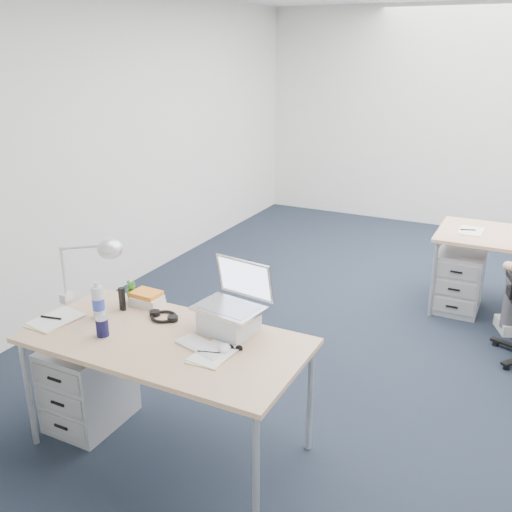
# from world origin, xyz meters

# --- Properties ---
(floor) EXTENTS (7.00, 7.00, 0.00)m
(floor) POSITION_xyz_m (0.00, 0.00, 0.00)
(floor) COLOR black
(floor) RESTS_ON ground
(room) EXTENTS (6.02, 7.02, 2.80)m
(room) POSITION_xyz_m (0.00, 0.00, 1.71)
(room) COLOR silver
(room) RESTS_ON ground
(desk_near) EXTENTS (1.60, 0.80, 0.73)m
(desk_near) POSITION_xyz_m (-1.16, -1.94, 0.68)
(desk_near) COLOR tan
(desk_near) RESTS_ON ground
(drawer_pedestal_near) EXTENTS (0.40, 0.50, 0.55)m
(drawer_pedestal_near) POSITION_xyz_m (-1.76, -1.96, 0.28)
(drawer_pedestal_near) COLOR #AFB0B4
(drawer_pedestal_near) RESTS_ON ground
(drawer_pedestal_far) EXTENTS (0.40, 0.50, 0.55)m
(drawer_pedestal_far) POSITION_xyz_m (0.08, 0.86, 0.28)
(drawer_pedestal_far) COLOR #AFB0B4
(drawer_pedestal_far) RESTS_ON ground
(silver_laptop) EXTENTS (0.41, 0.35, 0.40)m
(silver_laptop) POSITION_xyz_m (-0.87, -1.70, 0.93)
(silver_laptop) COLOR silver
(silver_laptop) RESTS_ON desk_near
(wireless_keyboard) EXTENTS (0.33, 0.21, 0.02)m
(wireless_keyboard) POSITION_xyz_m (-0.91, -1.94, 0.74)
(wireless_keyboard) COLOR white
(wireless_keyboard) RESTS_ON desk_near
(computer_mouse) EXTENTS (0.09, 0.11, 0.04)m
(computer_mouse) POSITION_xyz_m (-0.78, -1.91, 0.75)
(computer_mouse) COLOR white
(computer_mouse) RESTS_ON desk_near
(headphones) EXTENTS (0.22, 0.18, 0.03)m
(headphones) POSITION_xyz_m (-1.31, -1.73, 0.75)
(headphones) COLOR black
(headphones) RESTS_ON desk_near
(can_koozie) EXTENTS (0.07, 0.07, 0.11)m
(can_koozie) POSITION_xyz_m (-1.49, -2.07, 0.79)
(can_koozie) COLOR #15143F
(can_koozie) RESTS_ON desk_near
(water_bottle) EXTENTS (0.08, 0.08, 0.23)m
(water_bottle) POSITION_xyz_m (-1.66, -1.90, 0.85)
(water_bottle) COLOR silver
(water_bottle) RESTS_ON desk_near
(bear_figurine) EXTENTS (0.08, 0.06, 0.14)m
(bear_figurine) POSITION_xyz_m (-1.63, -1.62, 0.80)
(bear_figurine) COLOR #1D691C
(bear_figurine) RESTS_ON desk_near
(book_stack) EXTENTS (0.24, 0.21, 0.09)m
(book_stack) POSITION_xyz_m (-1.52, -1.62, 0.77)
(book_stack) COLOR silver
(book_stack) RESTS_ON desk_near
(cordless_phone) EXTENTS (0.05, 0.04, 0.15)m
(cordless_phone) POSITION_xyz_m (-1.61, -1.75, 0.80)
(cordless_phone) COLOR black
(cordless_phone) RESTS_ON desk_near
(papers_left) EXTENTS (0.24, 0.31, 0.01)m
(papers_left) POSITION_xyz_m (-1.88, -2.05, 0.73)
(papers_left) COLOR #D3D87D
(papers_left) RESTS_ON desk_near
(papers_right) EXTENTS (0.19, 0.26, 0.01)m
(papers_right) POSITION_xyz_m (-0.82, -1.98, 0.73)
(papers_right) COLOR #D3D87D
(papers_right) RESTS_ON desk_near
(sunglasses) EXTENTS (0.10, 0.07, 0.02)m
(sunglasses) POSITION_xyz_m (-0.74, -1.88, 0.74)
(sunglasses) COLOR black
(sunglasses) RESTS_ON desk_near
(desk_lamp) EXTENTS (0.47, 0.24, 0.51)m
(desk_lamp) POSITION_xyz_m (-1.85, -1.82, 0.98)
(desk_lamp) COLOR silver
(desk_lamp) RESTS_ON desk_near
(far_papers) EXTENTS (0.20, 0.28, 0.01)m
(far_papers) POSITION_xyz_m (0.11, 0.92, 0.73)
(far_papers) COLOR white
(far_papers) RESTS_ON desk_far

